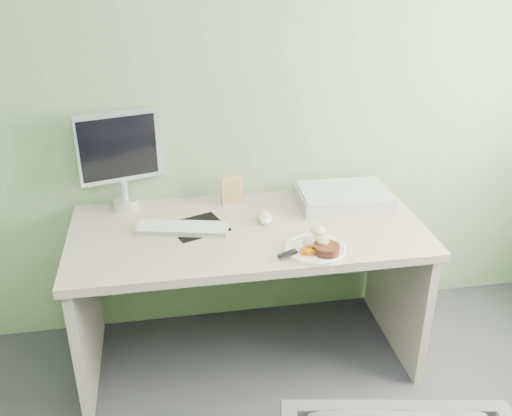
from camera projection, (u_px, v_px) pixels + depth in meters
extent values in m
plane|color=gray|center=(234.00, 72.00, 2.64)|extent=(3.50, 0.00, 3.50)
cube|color=#ACA790|center=(248.00, 232.00, 2.59)|extent=(1.60, 0.75, 0.04)
cube|color=#BBAE9F|center=(86.00, 314.00, 2.64)|extent=(0.04, 0.70, 0.69)
cube|color=#BBAE9F|center=(397.00, 283.00, 2.87)|extent=(0.04, 0.70, 0.69)
cylinder|color=white|center=(315.00, 249.00, 2.40)|extent=(0.26, 0.26, 0.01)
cylinder|color=black|center=(326.00, 249.00, 2.35)|extent=(0.14, 0.14, 0.04)
ellipsoid|color=#AE7F54|center=(321.00, 238.00, 2.40)|extent=(0.14, 0.12, 0.07)
cube|color=orange|center=(307.00, 249.00, 2.35)|extent=(0.06, 0.05, 0.04)
cube|color=silver|center=(310.00, 246.00, 2.38)|extent=(0.13, 0.07, 0.01)
cube|color=black|center=(287.00, 254.00, 2.32)|extent=(0.09, 0.06, 0.02)
cube|color=black|center=(198.00, 227.00, 2.59)|extent=(0.30, 0.28, 0.00)
cube|color=white|center=(182.00, 228.00, 2.55)|extent=(0.42, 0.20, 0.02)
ellipsoid|color=white|center=(265.00, 218.00, 2.63)|extent=(0.07, 0.12, 0.04)
cube|color=#9D7449|center=(232.00, 190.00, 2.78)|extent=(0.11, 0.05, 0.14)
cylinder|color=white|center=(238.00, 195.00, 2.83)|extent=(0.03, 0.03, 0.06)
cone|color=#8CB0E0|center=(238.00, 188.00, 2.81)|extent=(0.02, 0.02, 0.02)
cube|color=#AEAFB5|center=(343.00, 198.00, 2.79)|extent=(0.44, 0.30, 0.07)
cylinder|color=silver|center=(126.00, 204.00, 2.75)|extent=(0.12, 0.12, 0.05)
cylinder|color=silver|center=(124.00, 190.00, 2.72)|extent=(0.03, 0.03, 0.09)
cube|color=silver|center=(120.00, 147.00, 2.64)|extent=(0.39, 0.14, 0.34)
cube|color=black|center=(120.00, 148.00, 2.62)|extent=(0.34, 0.10, 0.29)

